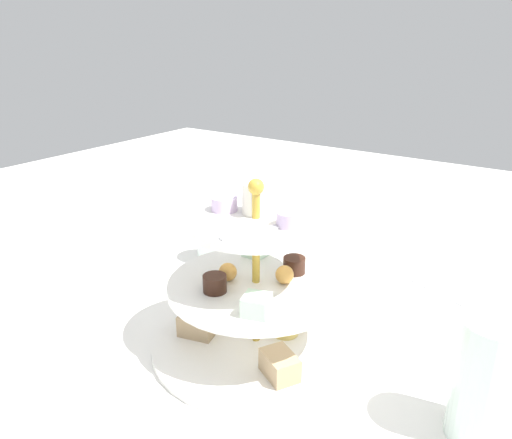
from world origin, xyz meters
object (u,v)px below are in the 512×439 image
Objects in this scene: water_glass_short_left at (214,241)px; teacup_with_saucer at (298,245)px; tiered_serving_stand at (256,297)px; butter_knife_right at (431,288)px; water_glass_tall_right at (487,380)px.

water_glass_short_left is 0.16m from teacup_with_saucer.
butter_knife_right is at bearing -26.67° from tiered_serving_stand.
tiered_serving_stand reaches higher than water_glass_tall_right.
butter_knife_right is at bearing -72.41° from water_glass_short_left.
water_glass_short_left is (0.18, 0.51, -0.03)m from water_glass_tall_right.
water_glass_short_left reaches higher than butter_knife_right.
tiered_serving_stand is 0.34m from butter_knife_right.
tiered_serving_stand is 1.66× the size of butter_knife_right.
teacup_with_saucer is at bearing 19.26° from tiered_serving_stand.
water_glass_short_left is at bearing 40.74° from butter_knife_right.
teacup_with_saucer is 0.53× the size of butter_knife_right.
water_glass_tall_right reaches higher than butter_knife_right.
water_glass_short_left is 0.88× the size of teacup_with_saucer.
water_glass_tall_right is 0.33m from butter_knife_right.
water_glass_tall_right is 0.48m from teacup_with_saucer.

